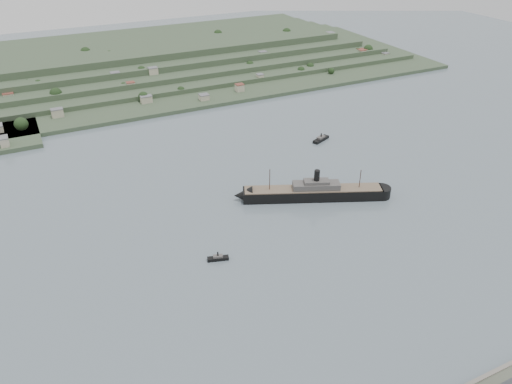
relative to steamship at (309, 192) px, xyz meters
name	(u,v)px	position (x,y,z in m)	size (l,w,h in m)	color
ground	(275,230)	(-41.82, -25.48, -5.16)	(1400.00, 1400.00, 0.00)	slate
far_peninsula	(151,61)	(-13.91, 367.61, 6.72)	(760.00, 309.00, 30.00)	#30452E
steamship	(309,192)	(0.00, 0.00, 0.00)	(110.06, 56.30, 27.92)	black
tugboat	(218,258)	(-88.22, -38.39, -3.71)	(13.65, 7.13, 5.94)	black
ferry_east	(321,139)	(63.78, 83.46, -3.40)	(19.94, 12.87, 7.29)	black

